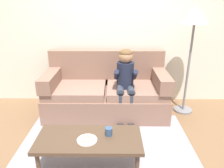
{
  "coord_description": "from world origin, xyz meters",
  "views": [
    {
      "loc": [
        0.1,
        -2.37,
        1.73
      ],
      "look_at": [
        0.07,
        0.45,
        0.65
      ],
      "focal_mm": 34.02,
      "sensor_mm": 36.0,
      "label": 1
    }
  ],
  "objects": [
    {
      "name": "floor_lamp",
      "position": [
        1.29,
        0.88,
        1.46
      ],
      "size": [
        0.41,
        0.41,
        1.7
      ],
      "color": "slate",
      "rests_on": "ground"
    },
    {
      "name": "coffee_table",
      "position": [
        -0.16,
        -0.48,
        0.35
      ],
      "size": [
        1.12,
        0.51,
        0.39
      ],
      "color": "#4C3828",
      "rests_on": "ground"
    },
    {
      "name": "wall_back",
      "position": [
        0.0,
        1.4,
        1.4
      ],
      "size": [
        8.0,
        0.1,
        2.8
      ],
      "primitive_type": "cube",
      "color": "silver",
      "rests_on": "ground"
    },
    {
      "name": "plate",
      "position": [
        -0.18,
        -0.53,
        0.4
      ],
      "size": [
        0.21,
        0.21,
        0.01
      ],
      "primitive_type": "cylinder",
      "color": "white",
      "rests_on": "coffee_table"
    },
    {
      "name": "donut",
      "position": [
        -0.18,
        -0.53,
        0.42
      ],
      "size": [
        0.16,
        0.16,
        0.04
      ],
      "primitive_type": "torus",
      "rotation": [
        0.0,
        0.0,
        2.61
      ],
      "color": "beige",
      "rests_on": "plate"
    },
    {
      "name": "person_child",
      "position": [
        0.27,
        0.64,
        0.67
      ],
      "size": [
        0.34,
        0.58,
        1.1
      ],
      "color": "#1E2338",
      "rests_on": "ground"
    },
    {
      "name": "couch",
      "position": [
        -0.02,
        0.85,
        0.36
      ],
      "size": [
        1.93,
        0.9,
        1.0
      ],
      "color": "#846051",
      "rests_on": "ground"
    },
    {
      "name": "mug",
      "position": [
        0.04,
        -0.43,
        0.44
      ],
      "size": [
        0.08,
        0.08,
        0.09
      ],
      "primitive_type": "cylinder",
      "color": "#334C72",
      "rests_on": "coffee_table"
    },
    {
      "name": "area_rug",
      "position": [
        0.0,
        -0.25,
        0.01
      ],
      "size": [
        2.21,
        1.87,
        0.01
      ],
      "primitive_type": "cube",
      "color": "#9993A3",
      "rests_on": "ground"
    },
    {
      "name": "ground",
      "position": [
        0.0,
        0.0,
        0.0
      ],
      "size": [
        10.0,
        10.0,
        0.0
      ],
      "primitive_type": "plane",
      "color": "brown"
    }
  ]
}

